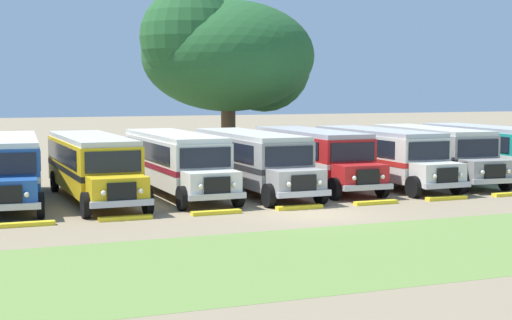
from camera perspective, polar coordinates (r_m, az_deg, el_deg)
The scene contains 18 objects.
ground_plane at distance 30.37m, azimuth 4.23°, elevation -3.98°, with size 220.00×220.00×0.00m, color #937F60.
foreground_grass_strip at distance 24.45m, azimuth 11.34°, elevation -6.32°, with size 80.00×8.29×0.01m, color olive.
parked_bus_slot_1 at distance 34.93m, azimuth -17.86°, elevation -0.40°, with size 3.40×10.95×2.82m.
parked_bus_slot_2 at distance 34.72m, azimuth -11.98°, elevation -0.29°, with size 2.83×10.86×2.82m.
parked_bus_slot_3 at distance 36.02m, azimuth -5.95°, elevation -0.01°, with size 2.82×10.86×2.82m.
parked_bus_slot_4 at distance 36.59m, azimuth -0.38°, elevation 0.10°, with size 2.81×10.86×2.82m.
parked_bus_slot_5 at distance 38.86m, azimuth 4.15°, elevation 0.39°, with size 2.78×10.85×2.82m.
parked_bus_slot_6 at distance 39.91m, azimuth 9.12°, elevation 0.46°, with size 2.77×10.85×2.82m.
parked_bus_slot_7 at distance 42.22m, azimuth 12.87°, elevation 0.66°, with size 3.39×10.95×2.82m.
parked_bus_slot_8 at distance 44.39m, azimuth 16.80°, elevation 0.78°, with size 3.03×10.89×2.82m.
curb_wheelstop_1 at distance 28.73m, azimuth -16.61°, elevation -4.57°, with size 2.00×0.36×0.15m, color yellow.
curb_wheelstop_2 at distance 29.24m, azimuth -9.61°, elevation -4.25°, with size 2.00×0.36×0.15m, color yellow.
curb_wheelstop_3 at distance 30.17m, azimuth -2.95°, elevation -3.89°, with size 2.00×0.36×0.15m, color yellow.
curb_wheelstop_4 at distance 31.49m, azimuth 3.23°, elevation -3.51°, with size 2.00×0.36×0.15m, color yellow.
curb_wheelstop_5 at distance 33.13m, azimuth 8.85°, elevation -3.13°, with size 2.00×0.36×0.15m, color yellow.
curb_wheelstop_6 at distance 35.06m, azimuth 13.89°, elevation -2.76°, with size 2.00×0.36×0.15m, color yellow.
curb_wheelstop_7 at distance 37.24m, azimuth 18.37°, elevation -2.41°, with size 2.00×0.36×0.15m, color yellow.
broad_shade_tree at distance 49.27m, azimuth -2.25°, elevation 7.75°, with size 11.77×11.44×10.99m.
Camera 1 is at (-13.10, -26.96, 4.87)m, focal length 54.16 mm.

